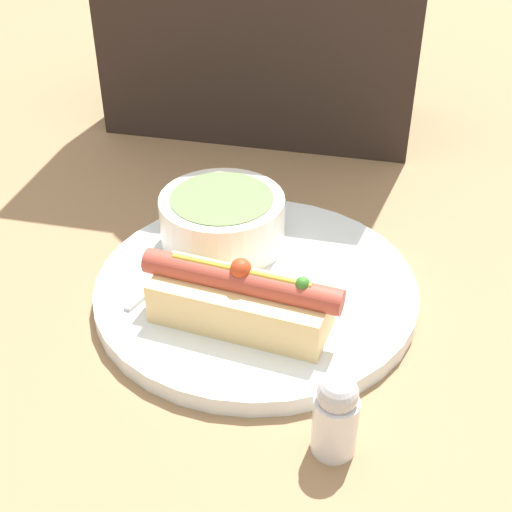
% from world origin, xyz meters
% --- Properties ---
extents(ground_plane, '(4.00, 4.00, 0.00)m').
position_xyz_m(ground_plane, '(0.00, 0.00, 0.00)').
color(ground_plane, '#93704C').
extents(dinner_plate, '(0.30, 0.30, 0.02)m').
position_xyz_m(dinner_plate, '(0.00, 0.00, 0.01)').
color(dinner_plate, white).
rests_on(dinner_plate, ground_plane).
extents(hot_dog, '(0.17, 0.08, 0.06)m').
position_xyz_m(hot_dog, '(0.00, -0.06, 0.04)').
color(hot_dog, '#E5C17F').
rests_on(hot_dog, dinner_plate).
extents(soup_bowl, '(0.12, 0.12, 0.05)m').
position_xyz_m(soup_bowl, '(-0.05, 0.06, 0.05)').
color(soup_bowl, silver).
rests_on(soup_bowl, dinner_plate).
extents(spoon, '(0.06, 0.14, 0.01)m').
position_xyz_m(spoon, '(-0.07, 0.03, 0.02)').
color(spoon, '#B7B7BC').
rests_on(spoon, dinner_plate).
extents(salt_shaker, '(0.03, 0.03, 0.07)m').
position_xyz_m(salt_shaker, '(0.09, -0.16, 0.03)').
color(salt_shaker, silver).
rests_on(salt_shaker, ground_plane).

